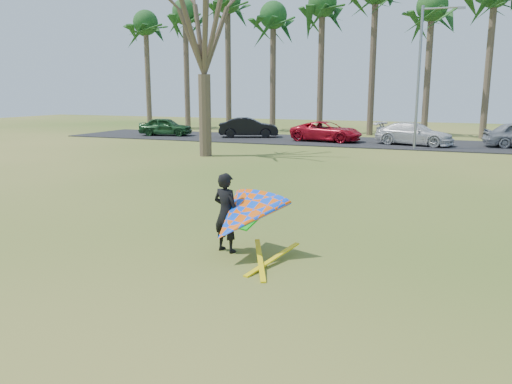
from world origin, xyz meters
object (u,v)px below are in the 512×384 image
at_px(streetlight, 422,71).
at_px(car_1, 249,127).
at_px(car_3, 414,134).
at_px(bare_tree_left, 203,19).
at_px(car_0, 166,127).
at_px(kite_flyer, 239,217).
at_px(car_2, 326,131).

xyz_separation_m(streetlight, car_1, (-11.97, 3.31, -3.70)).
height_order(streetlight, car_1, streetlight).
xyz_separation_m(car_1, car_3, (11.60, -1.08, -0.02)).
relative_size(bare_tree_left, car_3, 2.04).
bearing_deg(car_0, bare_tree_left, -150.67).
bearing_deg(car_0, kite_flyer, -157.28).
xyz_separation_m(bare_tree_left, car_0, (-8.17, 9.31, -6.18)).
distance_m(bare_tree_left, car_1, 12.14).
bearing_deg(car_2, bare_tree_left, 163.74).
height_order(car_2, kite_flyer, kite_flyer).
relative_size(bare_tree_left, car_0, 2.46).
distance_m(car_0, car_3, 17.96).
bearing_deg(car_2, streetlight, -104.86).
xyz_separation_m(streetlight, car_3, (-0.36, 2.23, -3.71)).
bearing_deg(streetlight, kite_flyer, -95.35).
bearing_deg(streetlight, car_2, 157.61).
bearing_deg(car_1, car_0, 77.28).
height_order(car_0, car_3, car_3).
distance_m(bare_tree_left, streetlight, 12.58).
bearing_deg(kite_flyer, streetlight, 84.65).
xyz_separation_m(car_0, car_1, (6.36, 1.00, 0.03)).
bearing_deg(streetlight, car_1, 164.53).
relative_size(bare_tree_left, kite_flyer, 4.06).
relative_size(car_0, car_2, 0.84).
bearing_deg(car_0, car_3, -102.19).
xyz_separation_m(car_3, kite_flyer, (-1.63, -23.56, 0.10)).
xyz_separation_m(bare_tree_left, car_2, (4.17, 9.47, -6.20)).
distance_m(bare_tree_left, car_3, 14.80).
relative_size(car_1, kite_flyer, 1.80).
distance_m(streetlight, car_2, 7.48).
relative_size(streetlight, car_1, 1.86).
distance_m(car_1, car_2, 6.04).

